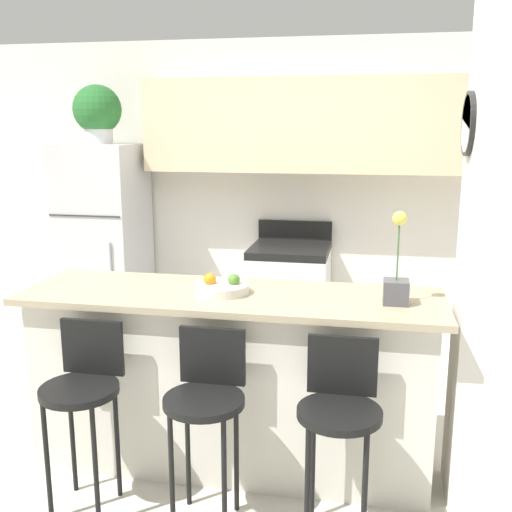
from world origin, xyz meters
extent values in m
plane|color=beige|center=(0.00, 0.00, 0.00)|extent=(14.00, 14.00, 0.00)
cube|color=white|center=(0.00, 2.06, 1.27)|extent=(5.60, 0.06, 2.55)
cube|color=beige|center=(0.26, 1.87, 1.86)|extent=(2.78, 0.32, 0.74)
cube|color=white|center=(0.09, 1.89, 1.60)|extent=(0.71, 0.28, 0.12)
cube|color=white|center=(1.33, -0.05, 1.27)|extent=(0.36, 0.32, 2.55)
cylinder|color=black|center=(1.13, -0.05, 1.86)|extent=(0.02, 0.29, 0.29)
cylinder|color=white|center=(1.13, -0.05, 1.86)|extent=(0.01, 0.26, 0.26)
cube|color=silver|center=(0.00, 0.00, 0.48)|extent=(2.11, 0.55, 0.95)
cube|color=tan|center=(0.00, 0.00, 0.97)|extent=(2.23, 0.67, 0.03)
cube|color=silver|center=(-1.49, 1.66, 0.58)|extent=(0.63, 0.66, 1.16)
cube|color=silver|center=(-1.49, 1.66, 1.43)|extent=(0.63, 0.66, 0.55)
cube|color=#333333|center=(-1.49, 1.33, 1.16)|extent=(0.60, 0.01, 0.01)
cylinder|color=#B2B2B7|center=(-1.29, 1.32, 0.64)|extent=(0.02, 0.02, 0.64)
cube|color=white|center=(0.09, 1.68, 0.43)|extent=(0.62, 0.65, 0.85)
cube|color=black|center=(0.09, 1.68, 0.88)|extent=(0.62, 0.65, 0.06)
cube|color=black|center=(0.09, 1.99, 0.99)|extent=(0.62, 0.04, 0.16)
cube|color=black|center=(0.09, 1.35, 0.47)|extent=(0.37, 0.01, 0.27)
cylinder|color=black|center=(-0.61, -0.54, 0.63)|extent=(0.38, 0.38, 0.03)
cube|color=black|center=(-0.61, -0.38, 0.78)|extent=(0.32, 0.02, 0.28)
cylinder|color=black|center=(-0.74, -0.67, 0.30)|extent=(0.02, 0.02, 0.61)
cylinder|color=black|center=(-0.49, -0.67, 0.30)|extent=(0.02, 0.02, 0.61)
cylinder|color=black|center=(-0.74, -0.42, 0.30)|extent=(0.02, 0.02, 0.61)
cylinder|color=black|center=(-0.49, -0.42, 0.30)|extent=(0.02, 0.02, 0.61)
cylinder|color=black|center=(0.00, -0.54, 0.63)|extent=(0.38, 0.38, 0.03)
cube|color=black|center=(0.00, -0.38, 0.78)|extent=(0.32, 0.02, 0.28)
cylinder|color=black|center=(-0.12, -0.67, 0.30)|extent=(0.02, 0.02, 0.61)
cylinder|color=black|center=(0.12, -0.67, 0.30)|extent=(0.02, 0.02, 0.61)
cylinder|color=black|center=(-0.12, -0.42, 0.30)|extent=(0.02, 0.02, 0.61)
cylinder|color=black|center=(0.12, -0.42, 0.30)|extent=(0.02, 0.02, 0.61)
cylinder|color=black|center=(0.61, -0.54, 0.63)|extent=(0.38, 0.38, 0.03)
cube|color=black|center=(0.61, -0.38, 0.78)|extent=(0.32, 0.02, 0.28)
cylinder|color=black|center=(0.49, -0.67, 0.30)|extent=(0.02, 0.02, 0.61)
cylinder|color=black|center=(0.74, -0.67, 0.30)|extent=(0.02, 0.02, 0.61)
cylinder|color=black|center=(0.49, -0.42, 0.30)|extent=(0.02, 0.02, 0.61)
cylinder|color=black|center=(0.74, -0.42, 0.30)|extent=(0.02, 0.02, 0.61)
cylinder|color=silver|center=(-1.49, 1.66, 1.77)|extent=(0.23, 0.23, 0.13)
sphere|color=#286B2D|center=(-1.49, 1.66, 1.98)|extent=(0.39, 0.39, 0.39)
cube|color=#4C4C51|center=(0.85, -0.03, 1.05)|extent=(0.12, 0.12, 0.12)
cylinder|color=#386633|center=(0.85, -0.03, 1.25)|extent=(0.01, 0.01, 0.29)
sphere|color=#DBCC4C|center=(0.85, -0.03, 1.42)|extent=(0.07, 0.07, 0.07)
cylinder|color=silver|center=(-0.05, -0.01, 1.01)|extent=(0.29, 0.29, 0.05)
sphere|color=#4C7F2D|center=(0.02, 0.01, 1.06)|extent=(0.06, 0.06, 0.06)
sphere|color=orange|center=(-0.11, -0.01, 1.06)|extent=(0.07, 0.07, 0.07)
cylinder|color=black|center=(-0.96, 1.43, 0.19)|extent=(0.28, 0.28, 0.38)
camera|label=1|loc=(0.71, -2.98, 1.86)|focal=42.00mm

